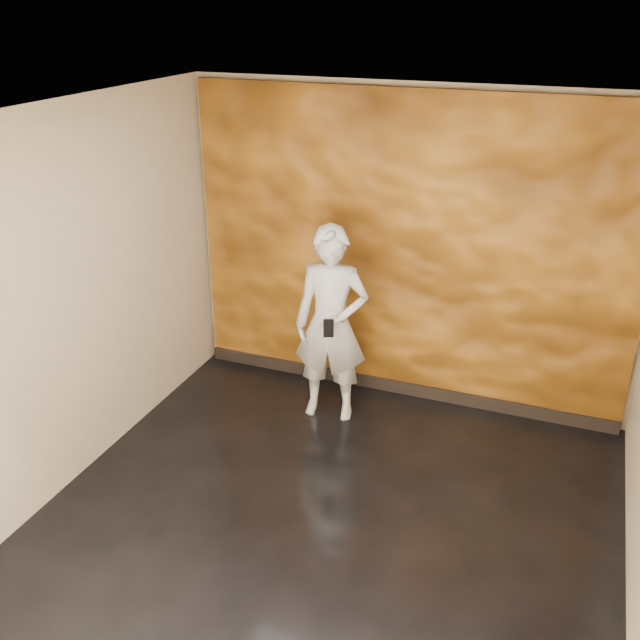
% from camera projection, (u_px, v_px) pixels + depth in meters
% --- Properties ---
extents(room, '(4.02, 4.02, 2.81)m').
position_uv_depth(room, '(327.00, 346.00, 4.51)').
color(room, black).
rests_on(room, ground).
extents(feature_wall, '(3.90, 0.06, 2.75)m').
position_uv_depth(feature_wall, '(407.00, 253.00, 6.18)').
color(feature_wall, '#C57D21').
rests_on(feature_wall, ground).
extents(baseboard, '(3.90, 0.04, 0.12)m').
position_uv_depth(baseboard, '(399.00, 387.00, 6.70)').
color(baseboard, black).
rests_on(baseboard, ground).
extents(man, '(0.69, 0.51, 1.73)m').
position_uv_depth(man, '(331.00, 325.00, 6.05)').
color(man, '#A0A4B0').
rests_on(man, ground).
extents(phone, '(0.09, 0.05, 0.16)m').
position_uv_depth(phone, '(328.00, 328.00, 5.82)').
color(phone, black).
rests_on(phone, man).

